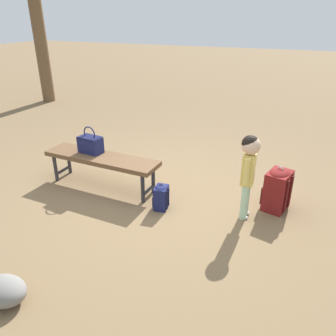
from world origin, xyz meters
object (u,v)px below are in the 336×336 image
(backpack_small, at_px, (161,196))
(trail_rock, at_px, (4,291))
(handbag, at_px, (90,144))
(backpack_large, at_px, (277,188))
(park_bench, at_px, (101,160))
(child_standing, at_px, (249,164))

(backpack_small, distance_m, trail_rock, 1.93)
(handbag, height_order, backpack_large, handbag)
(handbag, bearing_deg, park_bench, -16.70)
(handbag, relative_size, backpack_small, 1.10)
(backpack_large, bearing_deg, handbag, -174.03)
(park_bench, height_order, handbag, handbag)
(handbag, xyz_separation_m, trail_rock, (0.54, -2.10, -0.47))
(backpack_large, relative_size, backpack_small, 1.67)
(park_bench, xyz_separation_m, trail_rock, (0.34, -2.04, -0.29))
(trail_rock, bearing_deg, backpack_large, 51.11)
(backpack_large, xyz_separation_m, backpack_small, (-1.28, -0.53, -0.11))
(child_standing, distance_m, backpack_large, 0.60)
(trail_rock, bearing_deg, park_bench, 99.54)
(child_standing, bearing_deg, trail_rock, -127.82)
(park_bench, height_order, child_standing, child_standing)
(child_standing, relative_size, backpack_large, 1.79)
(handbag, bearing_deg, trail_rock, -75.68)
(handbag, height_order, child_standing, child_standing)
(park_bench, distance_m, backpack_small, 1.01)
(handbag, xyz_separation_m, child_standing, (2.11, -0.07, 0.09))
(park_bench, bearing_deg, backpack_large, 7.94)
(park_bench, distance_m, backpack_large, 2.27)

